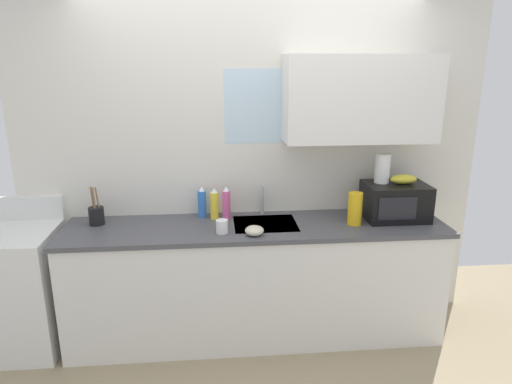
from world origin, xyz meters
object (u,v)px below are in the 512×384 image
Objects in this scene: dish_soap_bottle_blue at (202,203)px; cereal_canister at (355,209)px; paper_towel_roll at (382,168)px; dish_soap_bottle_yellow at (214,204)px; mug_white at (222,227)px; microwave at (395,201)px; utensil_crock at (96,215)px; stove_range at (17,290)px; small_bowl at (254,231)px; dish_soap_bottle_pink at (226,204)px; banana_bunch at (404,179)px.

cereal_canister is (1.11, -0.27, 0.01)m from dish_soap_bottle_blue.
dish_soap_bottle_blue reaches higher than cereal_canister.
dish_soap_bottle_blue is at bearing 174.97° from paper_towel_roll.
dish_soap_bottle_yellow is 1.01× the size of cereal_canister.
mug_white is (0.14, -0.36, -0.07)m from dish_soap_bottle_blue.
utensil_crock is at bearing 178.16° from microwave.
dish_soap_bottle_yellow reaches higher than stove_range.
small_bowl is at bearing -167.14° from microwave.
dish_soap_bottle_yellow is at bearing 176.93° from paper_towel_roll.
dish_soap_bottle_pink is 0.95m from cereal_canister.
utensil_crock reaches higher than stove_range.
utensil_crock is (-0.77, -0.10, -0.04)m from dish_soap_bottle_blue.
dish_soap_bottle_blue reaches higher than stove_range.
paper_towel_roll is (-0.10, 0.05, 0.24)m from microwave.
dish_soap_bottle_pink is at bearing 177.34° from paper_towel_roll.
dish_soap_bottle_yellow is at bearing 175.23° from banana_bunch.
microwave is 2.22m from utensil_crock.
dish_soap_bottle_pink is 1.05× the size of dish_soap_bottle_yellow.
paper_towel_roll reaches higher than cereal_canister.
microwave is 1.32m from mug_white.
dish_soap_bottle_pink is (1.53, 0.15, 0.56)m from stove_range.
banana_bunch is 0.83× the size of dish_soap_bottle_yellow.
microwave reaches higher than dish_soap_bottle_blue.
dish_soap_bottle_blue is (-1.50, 0.17, -0.19)m from banana_bunch.
microwave is 2.09× the size of paper_towel_roll.
dish_soap_bottle_blue reaches higher than small_bowl.
dish_soap_bottle_pink reaches higher than cereal_canister.
stove_range is 2.94m from banana_bunch.
banana_bunch is 1.40m from mug_white.
cereal_canister is 0.98m from mug_white.
dish_soap_bottle_blue is at bearing 166.40° from cereal_canister.
dish_soap_bottle_blue is (-0.09, 0.05, 0.00)m from dish_soap_bottle_yellow.
banana_bunch is 0.83× the size of dish_soap_bottle_blue.
microwave is at bearing -5.01° from dish_soap_bottle_yellow.
paper_towel_roll reaches higher than mug_white.
dish_soap_bottle_yellow is (-1.26, 0.07, -0.27)m from paper_towel_roll.
microwave is 2.30× the size of banana_bunch.
banana_bunch is (0.05, 0.00, 0.17)m from microwave.
dish_soap_bottle_yellow is at bearing 6.50° from stove_range.
stove_range is 4.48× the size of dish_soap_bottle_blue.
dish_soap_bottle_pink is at bearing 5.63° from stove_range.
utensil_crock is 2.22× the size of small_bowl.
dish_soap_bottle_yellow is at bearing 167.95° from cereal_canister.
microwave is 1.59× the size of utensil_crock.
utensil_crock reaches higher than dish_soap_bottle_yellow.
microwave is at bearing 8.20° from mug_white.
stove_range is 1.55m from dish_soap_bottle_yellow.
dish_soap_bottle_yellow is at bearing 3.17° from utensil_crock.
dish_soap_bottle_yellow is 0.83× the size of utensil_crock.
cereal_canister is at bearing 5.31° from mug_white.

